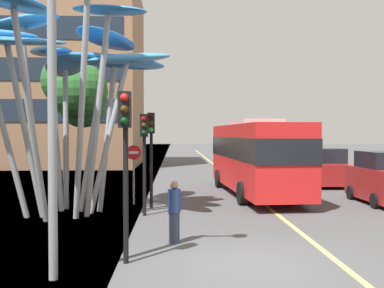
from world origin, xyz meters
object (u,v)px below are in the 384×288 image
Objects in this scene: leaf_sculpture at (62,48)px; car_side_street at (325,168)px; red_bus at (255,154)px; traffic_light_kerb_far at (144,142)px; street_lamp at (66,24)px; pedestrian at (174,212)px; no_entry_sign at (134,165)px; traffic_light_kerb_near at (125,140)px; traffic_light_island_mid at (151,139)px; car_parked_far at (384,179)px.

leaf_sculpture reaches higher than car_side_street.
red_bus is 1.24× the size of leaf_sculpture.
street_lamp is at bearing -98.69° from traffic_light_kerb_far.
no_entry_sign is at bearing 104.04° from pedestrian.
red_bus is at bearing 32.38° from leaf_sculpture.
no_entry_sign reaches higher than pedestrian.
traffic_light_kerb_near is 5.99m from traffic_light_kerb_far.
traffic_light_island_mid is at bearing 81.77° from street_lamp.
leaf_sculpture is 7.89m from pedestrian.
no_entry_sign is (-0.78, 1.12, -1.07)m from traffic_light_island_mid.
red_bus is 6.11m from car_side_street.
street_lamp is at bearing -92.71° from no_entry_sign.
pedestrian is 0.68× the size of no_entry_sign.
traffic_light_kerb_far is 0.84× the size of car_side_street.
traffic_light_kerb_far is 7.50m from street_lamp.
red_bus is 2.75× the size of traffic_light_kerb_near.
car_side_street is at bearing 57.26° from pedestrian.
traffic_light_island_mid is at bearing -141.00° from car_side_street.
red_bus is 12.37m from traffic_light_kerb_near.
no_entry_sign is (-0.59, 8.64, -1.15)m from traffic_light_kerb_near.
leaf_sculpture reaches higher than pedestrian.
street_lamp reaches higher than traffic_light_kerb_near.
pedestrian is 6.97m from no_entry_sign.
no_entry_sign is at bearing 44.33° from leaf_sculpture.
car_side_street reaches higher than pedestrian.
traffic_light_kerb_near is 2.95m from pedestrian.
car_side_street is 15.71m from pedestrian.
car_parked_far is at bearing 14.52° from traffic_light_kerb_far.
car_parked_far is at bearing 41.19° from street_lamp.
car_parked_far is 0.92× the size of car_side_street.
red_bus is 10.13m from leaf_sculpture.
traffic_light_island_mid is (-4.72, -3.80, 0.74)m from red_bus.
street_lamp is at bearing -136.18° from traffic_light_kerb_near.
red_bus is 2.93× the size of traffic_light_kerb_far.
car_parked_far is (12.80, 2.19, -4.96)m from leaf_sculpture.
traffic_light_island_mid is 0.94× the size of car_parked_far.
leaf_sculpture reaches higher than street_lamp.
traffic_light_island_mid is at bearing -174.07° from car_parked_far.
traffic_light_kerb_near reaches higher than red_bus.
leaf_sculpture is 2.36× the size of traffic_light_kerb_far.
pedestrian is (1.09, 1.92, -1.95)m from traffic_light_kerb_near.
traffic_light_island_mid reaches higher than traffic_light_kerb_far.
car_side_street is 1.76× the size of no_entry_sign.
no_entry_sign is at bearing 93.92° from traffic_light_kerb_near.
traffic_light_kerb_near reaches higher than pedestrian.
pedestrian is at bearing -47.62° from leaf_sculpture.
traffic_light_island_mid is 1.52× the size of no_entry_sign.
traffic_light_island_mid is 1.73m from no_entry_sign.
pedestrian is (2.14, 2.93, -4.27)m from street_lamp.
traffic_light_kerb_far reaches higher than pedestrian.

